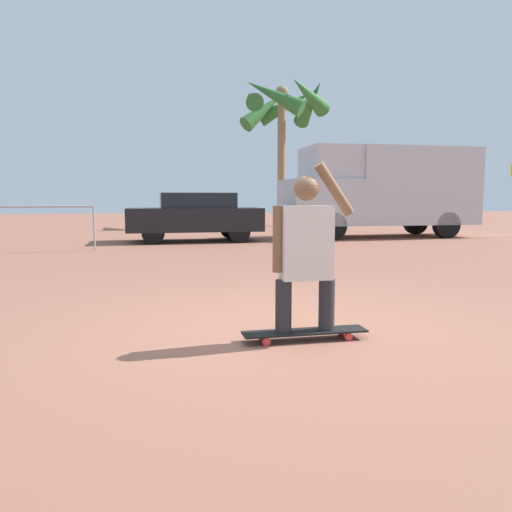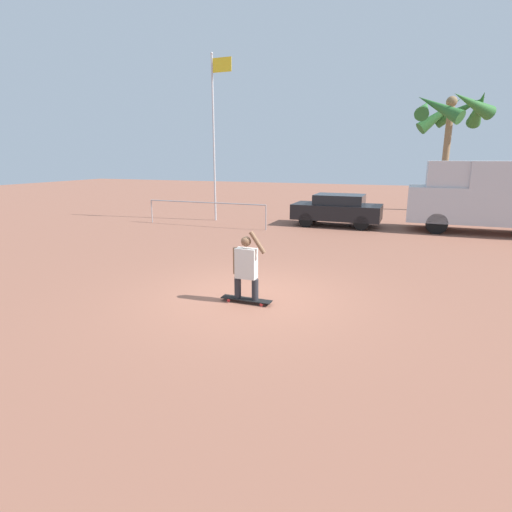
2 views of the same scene
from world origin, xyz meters
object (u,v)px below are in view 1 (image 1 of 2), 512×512
object	(u,v)px
skateboard	(305,332)
camper_van	(382,189)
palm_tree_near_van	(282,105)
parked_car_black	(195,216)
person_skateboarder	(306,247)

from	to	relation	value
skateboard	camper_van	size ratio (longest dim) A/B	0.18
camper_van	palm_tree_near_van	bearing A→B (deg)	101.25
parked_car_black	palm_tree_near_van	world-z (taller)	palm_tree_near_van
camper_van	palm_tree_near_van	size ratio (longest dim) A/B	0.93
person_skateboarder	palm_tree_near_van	world-z (taller)	palm_tree_near_van
person_skateboarder	palm_tree_near_van	size ratio (longest dim) A/B	0.22
parked_car_black	palm_tree_near_van	xyz separation A→B (m)	(4.67, 7.57, 4.65)
skateboard	camper_van	world-z (taller)	camper_van
skateboard	person_skateboarder	distance (m)	0.75
skateboard	camper_van	xyz separation A→B (m)	(6.11, 10.95, 1.49)
skateboard	parked_car_black	size ratio (longest dim) A/B	0.29
camper_van	palm_tree_near_van	distance (m)	8.21
skateboard	palm_tree_near_van	xyz separation A→B (m)	(4.69, 18.07, 5.32)
skateboard	person_skateboarder	xyz separation A→B (m)	(-0.00, 0.00, 0.75)
palm_tree_near_van	parked_car_black	bearing A→B (deg)	-121.69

